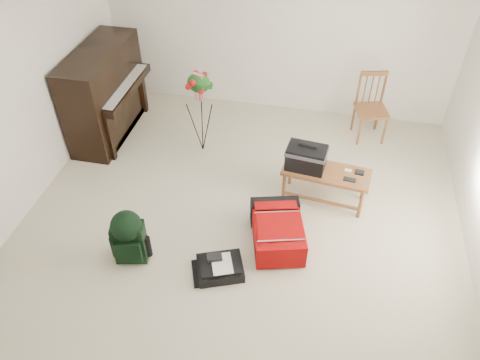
% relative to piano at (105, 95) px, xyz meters
% --- Properties ---
extents(floor, '(5.00, 5.50, 0.01)m').
position_rel_piano_xyz_m(floor, '(2.19, -1.60, -0.60)').
color(floor, beige).
rests_on(floor, ground).
extents(ceiling, '(5.00, 5.50, 0.01)m').
position_rel_piano_xyz_m(ceiling, '(2.19, -1.60, 1.90)').
color(ceiling, white).
rests_on(ceiling, wall_back).
extents(wall_back, '(5.00, 0.04, 2.50)m').
position_rel_piano_xyz_m(wall_back, '(2.19, 1.15, 0.65)').
color(wall_back, white).
rests_on(wall_back, floor).
extents(wall_left, '(0.04, 5.50, 2.50)m').
position_rel_piano_xyz_m(wall_left, '(-0.31, -1.60, 0.65)').
color(wall_left, white).
rests_on(wall_left, floor).
extents(piano, '(0.71, 1.50, 1.25)m').
position_rel_piano_xyz_m(piano, '(0.00, 0.00, 0.00)').
color(piano, black).
rests_on(piano, floor).
extents(bench, '(1.05, 0.52, 0.78)m').
position_rel_piano_xyz_m(bench, '(2.91, -0.83, -0.05)').
color(bench, brown).
rests_on(bench, floor).
extents(dining_chair, '(0.50, 0.50, 0.94)m').
position_rel_piano_xyz_m(dining_chair, '(3.59, 0.65, -0.14)').
color(dining_chair, brown).
rests_on(dining_chair, floor).
extents(red_suitcase, '(0.70, 0.90, 0.33)m').
position_rel_piano_xyz_m(red_suitcase, '(2.64, -1.56, -0.42)').
color(red_suitcase, '#B70707').
rests_on(red_suitcase, floor).
extents(black_duffel, '(0.57, 0.52, 0.20)m').
position_rel_piano_xyz_m(black_duffel, '(2.13, -2.14, -0.53)').
color(black_duffel, black).
rests_on(black_duffel, floor).
extents(green_backpack, '(0.36, 0.34, 0.65)m').
position_rel_piano_xyz_m(green_backpack, '(1.17, -2.15, -0.24)').
color(green_backpack, black).
rests_on(green_backpack, floor).
extents(flower_stand, '(0.48, 0.48, 1.20)m').
position_rel_piano_xyz_m(flower_stand, '(1.39, -0.15, -0.01)').
color(flower_stand, black).
rests_on(flower_stand, floor).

